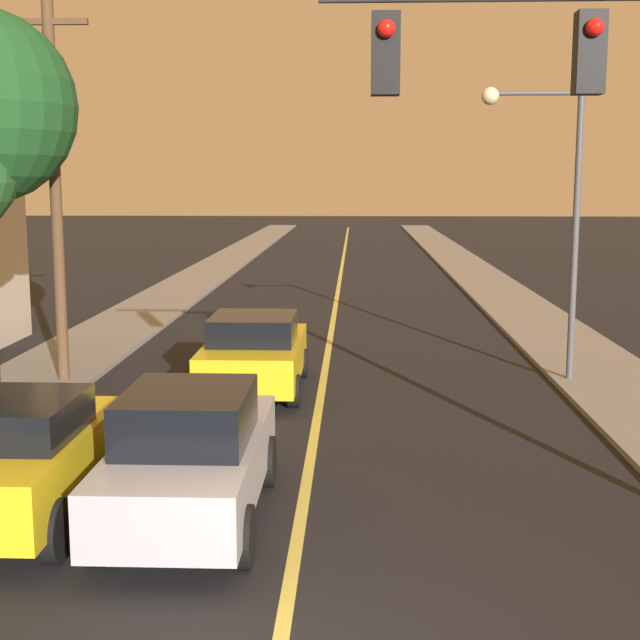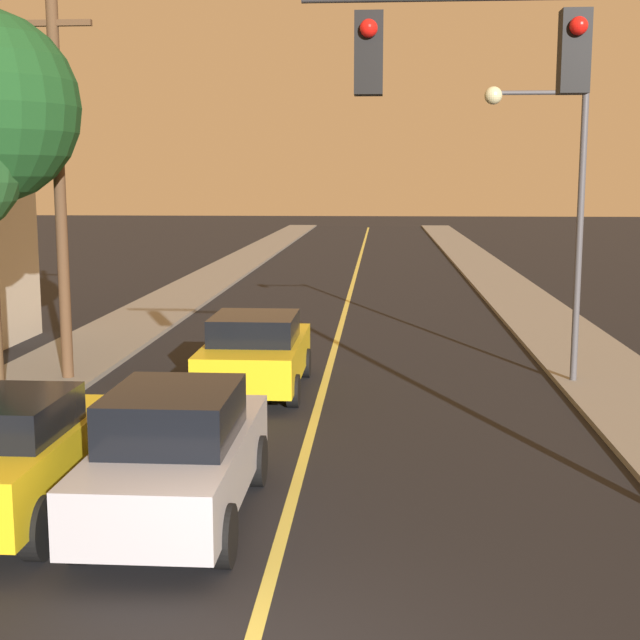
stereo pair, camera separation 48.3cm
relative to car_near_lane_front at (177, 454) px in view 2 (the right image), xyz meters
The scene contains 9 objects.
road_surface 32.51m from the car_near_lane_front, 87.60° to the left, with size 9.73×80.00×0.01m.
sidewalk_left 32.83m from the car_near_lane_front, 98.33° to the left, with size 2.50×80.00×0.12m.
sidewalk_right 33.33m from the car_near_lane_front, 77.03° to the left, with size 2.50×80.00×0.12m.
car_near_lane_front is the anchor object (origin of this frame).
car_near_lane_second 7.06m from the car_near_lane_front, 90.00° to the left, with size 2.01×4.20×1.59m.
car_outer_lane_front 2.14m from the car_near_lane_front, behind, with size 1.86×3.90×1.63m.
traffic_signal_mast 6.32m from the car_near_lane_front, ahead, with size 5.11×0.42×6.40m.
streetlamp_right 10.52m from the car_near_lane_front, 52.99° to the left, with size 2.08×0.36×6.03m.
utility_pole_left 9.20m from the car_near_lane_front, 118.58° to the left, with size 1.60×0.24×7.86m.
Camera 2 is at (1.16, -7.07, 4.27)m, focal length 50.00 mm.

